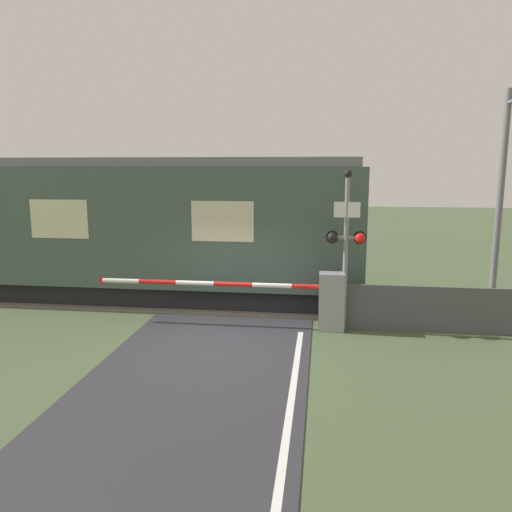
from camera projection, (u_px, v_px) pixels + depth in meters
ground_plane at (217, 344)px, 10.96m from camera, size 80.00×80.00×0.00m
track_bed at (243, 300)px, 14.56m from camera, size 36.00×3.20×0.13m
train at (85, 227)px, 14.82m from camera, size 16.21×2.89×4.09m
crossing_barrier at (312, 299)px, 11.87m from camera, size 6.08×0.44×1.39m
signal_post at (346, 241)px, 11.56m from camera, size 0.93×0.26×3.79m
catenary_pole at (501, 188)px, 15.02m from camera, size 0.20×1.90×6.11m
roadside_fence at (423, 309)px, 11.69m from camera, size 4.23×0.06×1.10m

